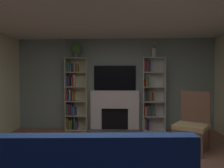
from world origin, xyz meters
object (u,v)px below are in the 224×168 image
at_px(bookshelf_right, 151,95).
at_px(armchair, 193,121).
at_px(vase_with_flowers, 154,52).
at_px(potted_plant, 76,50).
at_px(fireplace, 115,109).
at_px(bookshelf_left, 75,95).
at_px(tv, 115,78).

relative_size(bookshelf_right, armchair, 1.72).
distance_m(vase_with_flowers, armchair, 2.24).
height_order(bookshelf_right, vase_with_flowers, vase_with_flowers).
bearing_deg(potted_plant, bookshelf_right, 0.98).
height_order(fireplace, bookshelf_left, bookshelf_left).
distance_m(potted_plant, armchair, 3.50).
distance_m(fireplace, bookshelf_right, 1.08).
bearing_deg(armchair, bookshelf_left, 151.19).
bearing_deg(bookshelf_right, armchair, -67.72).
relative_size(bookshelf_right, potted_plant, 4.86).
bearing_deg(bookshelf_left, armchair, -28.81).
bearing_deg(vase_with_flowers, armchair, -69.53).
bearing_deg(vase_with_flowers, bookshelf_left, 179.04).
xyz_separation_m(vase_with_flowers, armchair, (0.55, -1.48, -1.58)).
height_order(fireplace, armchair, armchair).
bearing_deg(vase_with_flowers, bookshelf_right, 152.41).
relative_size(vase_with_flowers, armchair, 0.37).
relative_size(tv, potted_plant, 2.83).
bearing_deg(bookshelf_right, bookshelf_left, 179.97).
distance_m(bookshelf_left, armchair, 3.18).
xyz_separation_m(fireplace, bookshelf_right, (1.00, -0.01, 0.40)).
bearing_deg(bookshelf_left, fireplace, 0.62).
bearing_deg(tv, bookshelf_left, -175.80).
distance_m(tv, bookshelf_right, 1.12).
distance_m(bookshelf_left, bookshelf_right, 2.14).
relative_size(fireplace, vase_with_flowers, 3.34).
height_order(bookshelf_left, armchair, bookshelf_left).
height_order(bookshelf_right, armchair, bookshelf_right).
distance_m(potted_plant, vase_with_flowers, 2.15).
bearing_deg(potted_plant, vase_with_flowers, -0.01).
distance_m(fireplace, potted_plant, 1.98).
bearing_deg(bookshelf_left, bookshelf_right, -0.03).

